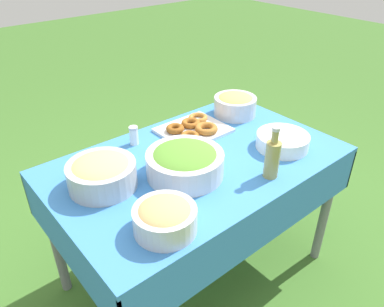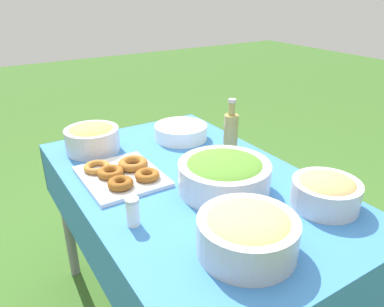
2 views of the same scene
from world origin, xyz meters
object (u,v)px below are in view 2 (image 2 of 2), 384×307
Objects in this scene: olive_oil_bottle at (231,130)px; bread_bowl at (326,191)px; salad_bowl at (224,174)px; fruit_bowl at (92,137)px; pasta_bowl at (247,232)px; plate_stack at (181,132)px; donut_platter at (122,174)px.

olive_oil_bottle is 1.04× the size of bread_bowl.
salad_bowl reaches higher than fruit_bowl.
pasta_bowl is 1.12× the size of plate_stack.
salad_bowl is 0.99× the size of donut_platter.
donut_platter is at bearing -137.76° from bread_bowl.
salad_bowl is 1.18× the size of pasta_bowl.
donut_platter is at bearing -135.38° from salad_bowl.
plate_stack is 0.80m from bread_bowl.
donut_platter is 0.47m from plate_stack.
olive_oil_bottle is (0.01, 0.53, 0.08)m from donut_platter.
olive_oil_bottle reaches higher than bread_bowl.
salad_bowl reaches higher than bread_bowl.
donut_platter is (-0.61, -0.13, -0.05)m from pasta_bowl.
olive_oil_bottle is at bearing 58.99° from fruit_bowl.
salad_bowl reaches higher than donut_platter.
bread_bowl is at bearing 30.50° from fruit_bowl.
salad_bowl is at bearing -13.32° from plate_stack.
salad_bowl is at bearing 25.74° from fruit_bowl.
olive_oil_bottle is 0.63m from fruit_bowl.
fruit_bowl is at bearing -171.59° from pasta_bowl.
salad_bowl is 0.41m from donut_platter.
salad_bowl reaches higher than plate_stack.
olive_oil_bottle reaches higher than salad_bowl.
bread_bowl reaches higher than donut_platter.
olive_oil_bottle reaches higher than pasta_bowl.
salad_bowl is 1.41× the size of olive_oil_bottle.
bread_bowl is (0.57, 0.51, 0.04)m from donut_platter.
plate_stack is at bearing 78.03° from fruit_bowl.
olive_oil_bottle is (-0.28, 0.25, 0.03)m from salad_bowl.
plate_stack is (-0.52, 0.12, -0.03)m from salad_bowl.
pasta_bowl is 0.84× the size of donut_platter.
plate_stack is 0.27m from olive_oil_bottle.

